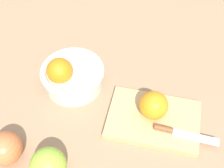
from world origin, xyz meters
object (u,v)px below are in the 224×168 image
at_px(orange_on_board, 154,104).
at_px(bowl, 71,75).
at_px(apple_front_left_2, 5,148).
at_px(apple_front_left, 48,165).
at_px(cutting_board, 153,119).
at_px(knife, 177,132).

bearing_deg(orange_on_board, bowl, 166.74).
bearing_deg(bowl, apple_front_left_2, -107.69).
height_order(apple_front_left, apple_front_left_2, apple_front_left).
relative_size(bowl, orange_on_board, 2.43).
height_order(cutting_board, apple_front_left_2, apple_front_left_2).
xyz_separation_m(orange_on_board, apple_front_left, (-0.20, -0.20, -0.01)).
relative_size(knife, apple_front_left_2, 2.00).
distance_m(bowl, apple_front_left, 0.26).
bearing_deg(cutting_board, orange_on_board, 110.30).
bearing_deg(orange_on_board, apple_front_left_2, -148.84).
bearing_deg(bowl, apple_front_left, -82.84).
xyz_separation_m(bowl, orange_on_board, (0.23, -0.05, 0.01)).
height_order(orange_on_board, apple_front_left, orange_on_board).
xyz_separation_m(orange_on_board, knife, (0.07, -0.05, -0.03)).
bearing_deg(apple_front_left_2, orange_on_board, 31.16).
height_order(orange_on_board, apple_front_left_2, orange_on_board).
bearing_deg(apple_front_left_2, cutting_board, 28.55).
distance_m(cutting_board, knife, 0.07).
bearing_deg(cutting_board, bowl, 163.54).
height_order(cutting_board, knife, knife).
bearing_deg(knife, bowl, 161.02).
bearing_deg(apple_front_left, bowl, 97.16).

